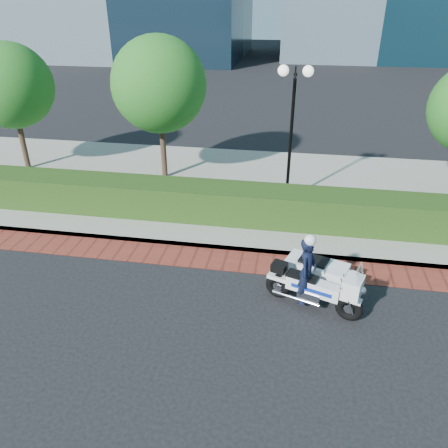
% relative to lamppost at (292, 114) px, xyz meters
% --- Properties ---
extents(ground, '(120.00, 120.00, 0.00)m').
position_rel_lamppost_xyz_m(ground, '(-1.00, -5.20, -2.96)').
color(ground, black).
rests_on(ground, ground).
extents(brick_strip, '(60.00, 1.00, 0.01)m').
position_rel_lamppost_xyz_m(brick_strip, '(-1.00, -3.70, -2.95)').
color(brick_strip, maroon).
rests_on(brick_strip, ground).
extents(sidewalk, '(60.00, 8.00, 0.15)m').
position_rel_lamppost_xyz_m(sidewalk, '(-1.00, 0.80, -2.88)').
color(sidewalk, gray).
rests_on(sidewalk, ground).
extents(hedge_main, '(18.00, 1.20, 1.00)m').
position_rel_lamppost_xyz_m(hedge_main, '(-1.00, -1.60, -2.31)').
color(hedge_main, black).
rests_on(hedge_main, sidewalk).
extents(lamppost, '(1.02, 0.70, 4.21)m').
position_rel_lamppost_xyz_m(lamppost, '(0.00, 0.00, 0.00)').
color(lamppost, black).
rests_on(lamppost, sidewalk).
extents(tree_a, '(3.00, 3.00, 4.58)m').
position_rel_lamppost_xyz_m(tree_a, '(-10.00, 1.30, 0.26)').
color(tree_a, '#332319').
rests_on(tree_a, sidewalk).
extents(tree_b, '(3.20, 3.20, 4.89)m').
position_rel_lamppost_xyz_m(tree_b, '(-4.50, 1.30, 0.48)').
color(tree_b, '#332319').
rests_on(tree_b, sidewalk).
extents(police_motorcycle, '(2.15, 1.93, 1.80)m').
position_rel_lamppost_xyz_m(police_motorcycle, '(0.81, -4.95, -2.34)').
color(police_motorcycle, black).
rests_on(police_motorcycle, ground).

